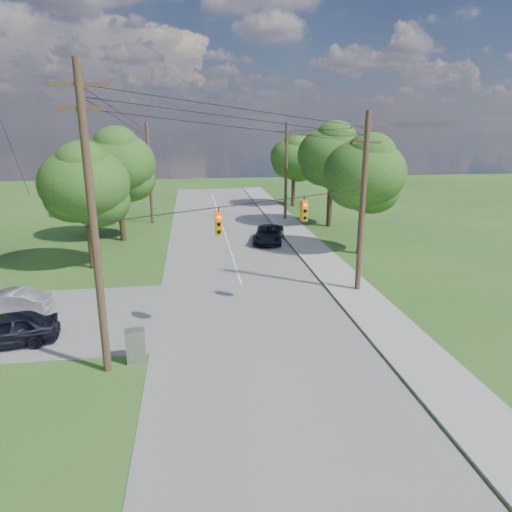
{
  "coord_description": "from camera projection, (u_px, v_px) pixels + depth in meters",
  "views": [
    {
      "loc": [
        -0.87,
        -17.08,
        9.76
      ],
      "look_at": [
        2.23,
        5.0,
        3.32
      ],
      "focal_mm": 32.0,
      "sensor_mm": 36.0,
      "label": 1
    }
  ],
  "objects": [
    {
      "name": "pole_ne",
      "position": [
        363.0,
        202.0,
        26.36
      ],
      "size": [
        2.0,
        0.32,
        10.5
      ],
      "color": "brown",
      "rests_on": "ground"
    },
    {
      "name": "tree_w_mid",
      "position": [
        117.0,
        164.0,
        38.19
      ],
      "size": [
        6.4,
        6.4,
        9.22
      ],
      "color": "#443422",
      "rests_on": "ground"
    },
    {
      "name": "sidewalk_east",
      "position": [
        373.0,
        309.0,
        24.98
      ],
      "size": [
        2.6,
        100.0,
        0.12
      ],
      "primitive_type": "cube",
      "color": "#9F9D95",
      "rests_on": "ground"
    },
    {
      "name": "pole_north_w",
      "position": [
        150.0,
        173.0,
        45.52
      ],
      "size": [
        2.0,
        0.32,
        10.0
      ],
      "color": "brown",
      "rests_on": "ground"
    },
    {
      "name": "tree_e_near",
      "position": [
        364.0,
        173.0,
        34.16
      ],
      "size": [
        6.2,
        6.2,
        8.81
      ],
      "color": "#443422",
      "rests_on": "ground"
    },
    {
      "name": "traffic_signals",
      "position": [
        264.0,
        216.0,
        22.1
      ],
      "size": [
        4.91,
        3.27,
        1.05
      ],
      "color": "#CE980C",
      "rests_on": "ground"
    },
    {
      "name": "tree_w_far",
      "position": [
        112.0,
        160.0,
        47.53
      ],
      "size": [
        6.0,
        6.0,
        8.73
      ],
      "color": "#443422",
      "rests_on": "ground"
    },
    {
      "name": "pole_sw",
      "position": [
        93.0,
        222.0,
        17.11
      ],
      "size": [
        2.0,
        0.32,
        12.0
      ],
      "color": "brown",
      "rests_on": "ground"
    },
    {
      "name": "tree_e_far",
      "position": [
        294.0,
        158.0,
        55.12
      ],
      "size": [
        5.8,
        5.8,
        8.32
      ],
      "color": "#443422",
      "rests_on": "ground"
    },
    {
      "name": "car_cross_silver",
      "position": [
        7.0,
        304.0,
        23.84
      ],
      "size": [
        4.27,
        1.54,
        1.4
      ],
      "primitive_type": "imported",
      "rotation": [
        0.0,
        0.0,
        -1.59
      ],
      "color": "#A6A7AC",
      "rests_on": "cross_road"
    },
    {
      "name": "pole_north_e",
      "position": [
        286.0,
        171.0,
        47.38
      ],
      "size": [
        2.0,
        0.32,
        10.0
      ],
      "color": "brown",
      "rests_on": "ground"
    },
    {
      "name": "car_main_north",
      "position": [
        269.0,
        234.0,
        39.0
      ],
      "size": [
        3.54,
        5.53,
        1.42
      ],
      "primitive_type": "imported",
      "rotation": [
        0.0,
        0.0,
        -0.25
      ],
      "color": "black",
      "rests_on": "main_road"
    },
    {
      "name": "ground",
      "position": [
        220.0,
        367.0,
        19.07
      ],
      "size": [
        140.0,
        140.0,
        0.0
      ],
      "primitive_type": "plane",
      "color": "#2B501A",
      "rests_on": "ground"
    },
    {
      "name": "tree_e_mid",
      "position": [
        332.0,
        156.0,
        43.56
      ],
      "size": [
        6.6,
        6.6,
        9.64
      ],
      "color": "#443422",
      "rests_on": "ground"
    },
    {
      "name": "tree_w_near",
      "position": [
        85.0,
        184.0,
        30.63
      ],
      "size": [
        6.0,
        6.0,
        8.4
      ],
      "color": "#443422",
      "rests_on": "ground"
    },
    {
      "name": "power_lines",
      "position": [
        229.0,
        135.0,
        27.72
      ],
      "size": [
        13.93,
        29.62,
        4.93
      ],
      "color": "black",
      "rests_on": "ground"
    },
    {
      "name": "control_cabinet",
      "position": [
        136.0,
        346.0,
        19.36
      ],
      "size": [
        0.88,
        0.69,
        1.46
      ],
      "primitive_type": "cube",
      "rotation": [
        0.0,
        0.0,
        0.14
      ],
      "color": "gray",
      "rests_on": "ground"
    },
    {
      "name": "car_cross_dark",
      "position": [
        5.0,
        330.0,
        20.67
      ],
      "size": [
        4.8,
        2.69,
        1.54
      ],
      "primitive_type": "imported",
      "rotation": [
        0.0,
        0.0,
        -1.37
      ],
      "color": "black",
      "rests_on": "cross_road"
    },
    {
      "name": "main_road",
      "position": [
        252.0,
        316.0,
        24.09
      ],
      "size": [
        10.0,
        100.0,
        0.03
      ],
      "primitive_type": "cube",
      "color": "gray",
      "rests_on": "ground"
    }
  ]
}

